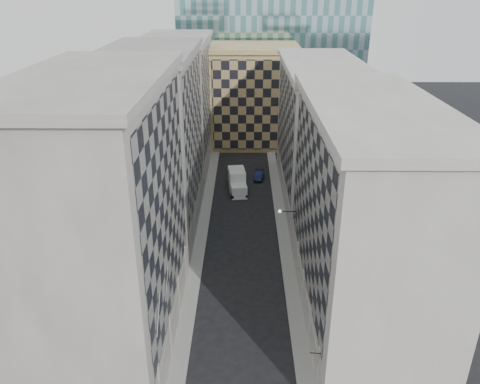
{
  "coord_description": "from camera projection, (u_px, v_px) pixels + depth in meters",
  "views": [
    {
      "loc": [
        0.19,
        -22.77,
        29.66
      ],
      "look_at": [
        -0.16,
        13.73,
        13.18
      ],
      "focal_mm": 35.0,
      "sensor_mm": 36.0,
      "label": 1
    }
  ],
  "objects": [
    {
      "name": "sidewalk_west",
      "position": [
        202.0,
        232.0,
        60.31
      ],
      "size": [
        1.5,
        100.0,
        0.15
      ],
      "primitive_type": "cube",
      "color": "#979792",
      "rests_on": "ground"
    },
    {
      "name": "sidewalk_east",
      "position": [
        283.0,
        233.0,
        60.22
      ],
      "size": [
        1.5,
        100.0,
        0.15
      ],
      "primitive_type": "cube",
      "color": "#979792",
      "rests_on": "ground"
    },
    {
      "name": "bldg_left_a",
      "position": [
        109.0,
        220.0,
        38.21
      ],
      "size": [
        10.8,
        22.8,
        23.7
      ],
      "color": "gray",
      "rests_on": "ground"
    },
    {
      "name": "bldg_left_b",
      "position": [
        156.0,
        142.0,
        58.46
      ],
      "size": [
        10.8,
        22.8,
        22.7
      ],
      "color": "gray",
      "rests_on": "ground"
    },
    {
      "name": "bldg_left_c",
      "position": [
        179.0,
        104.0,
        78.72
      ],
      "size": [
        10.8,
        22.8,
        21.7
      ],
      "color": "gray",
      "rests_on": "ground"
    },
    {
      "name": "bldg_right_a",
      "position": [
        362.0,
        215.0,
        42.28
      ],
      "size": [
        10.8,
        26.8,
        20.7
      ],
      "color": "#A8A29A",
      "rests_on": "ground"
    },
    {
      "name": "bldg_right_b",
      "position": [
        319.0,
        133.0,
        67.08
      ],
      "size": [
        10.8,
        28.8,
        19.7
      ],
      "color": "#A8A29A",
      "rests_on": "ground"
    },
    {
      "name": "tan_block",
      "position": [
        254.0,
        95.0,
        90.93
      ],
      "size": [
        16.8,
        14.8,
        18.8
      ],
      "color": "tan",
      "rests_on": "ground"
    },
    {
      "name": "flagpoles_left",
      "position": [
        163.0,
        297.0,
        35.18
      ],
      "size": [
        0.1,
        6.33,
        2.33
      ],
      "color": "gray",
      "rests_on": "ground"
    },
    {
      "name": "bracket_lamp",
      "position": [
        281.0,
        211.0,
        52.24
      ],
      "size": [
        1.98,
        0.36,
        0.36
      ],
      "color": "black",
      "rests_on": "ground"
    },
    {
      "name": "box_truck",
      "position": [
        237.0,
        182.0,
        71.86
      ],
      "size": [
        3.15,
        6.22,
        3.28
      ],
      "rotation": [
        0.0,
        0.0,
        0.12
      ],
      "color": "white",
      "rests_on": "ground"
    },
    {
      "name": "dark_car",
      "position": [
        259.0,
        175.0,
        76.69
      ],
      "size": [
        1.76,
        4.11,
        1.32
      ],
      "primitive_type": "imported",
      "rotation": [
        0.0,
        0.0,
        -0.09
      ],
      "color": "#111A3E",
      "rests_on": "ground"
    },
    {
      "name": "shop_sign",
      "position": [
        313.0,
        357.0,
        35.15
      ],
      "size": [
        0.91,
        0.8,
        0.88
      ],
      "rotation": [
        0.0,
        0.0,
        -0.08
      ],
      "color": "black",
      "rests_on": "ground"
    }
  ]
}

